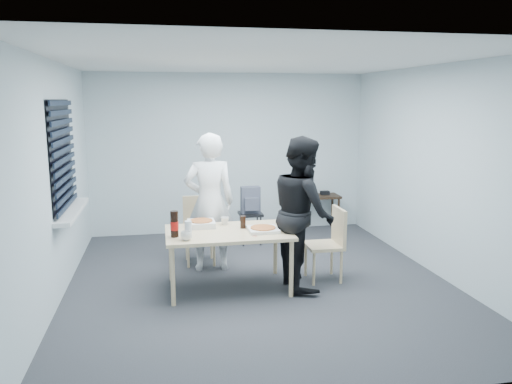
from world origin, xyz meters
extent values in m
plane|color=#2F2F34|center=(0.00, 0.00, 0.00)|extent=(5.00, 5.00, 0.00)
plane|color=white|center=(0.00, 0.00, 2.60)|extent=(5.00, 5.00, 0.00)
plane|color=silver|center=(0.00, 2.50, 1.30)|extent=(4.50, 0.00, 4.50)
plane|color=silver|center=(0.00, -2.50, 1.30)|extent=(4.50, 0.00, 4.50)
plane|color=silver|center=(-2.25, 0.00, 1.30)|extent=(0.00, 5.00, 5.00)
plane|color=silver|center=(2.25, 0.00, 1.30)|extent=(0.00, 5.00, 5.00)
plane|color=black|center=(-2.23, 0.40, 1.55)|extent=(0.00, 1.30, 1.30)
cube|color=black|center=(-2.21, 0.40, 1.55)|extent=(0.04, 1.30, 1.25)
cube|color=silver|center=(-2.16, 0.40, 0.89)|extent=(0.18, 1.42, 0.05)
cube|color=beige|center=(-0.39, -0.12, 0.67)|extent=(1.42, 0.90, 0.04)
cylinder|color=beige|center=(-1.04, -0.51, 0.33)|extent=(0.05, 0.05, 0.65)
cylinder|color=beige|center=(-1.04, 0.27, 0.33)|extent=(0.05, 0.05, 0.65)
cylinder|color=beige|center=(0.26, -0.51, 0.33)|extent=(0.05, 0.05, 0.65)
cylinder|color=beige|center=(0.26, 0.27, 0.33)|extent=(0.05, 0.05, 0.65)
cube|color=beige|center=(-0.64, 0.87, 0.43)|extent=(0.42, 0.42, 0.04)
cube|color=beige|center=(-0.64, 1.06, 0.67)|extent=(0.42, 0.04, 0.44)
cylinder|color=beige|center=(-0.81, 0.70, 0.21)|extent=(0.03, 0.03, 0.41)
cylinder|color=beige|center=(-0.81, 1.04, 0.21)|extent=(0.03, 0.03, 0.41)
cylinder|color=beige|center=(-0.47, 0.70, 0.21)|extent=(0.03, 0.03, 0.41)
cylinder|color=beige|center=(-0.47, 1.04, 0.21)|extent=(0.03, 0.03, 0.41)
cube|color=beige|center=(0.78, -0.05, 0.43)|extent=(0.42, 0.42, 0.04)
cube|color=beige|center=(0.97, -0.05, 0.67)|extent=(0.04, 0.42, 0.44)
cylinder|color=beige|center=(0.61, -0.22, 0.21)|extent=(0.03, 0.03, 0.41)
cylinder|color=beige|center=(0.61, 0.12, 0.21)|extent=(0.03, 0.03, 0.41)
cylinder|color=beige|center=(0.95, -0.22, 0.21)|extent=(0.03, 0.03, 0.41)
cylinder|color=beige|center=(0.95, 0.12, 0.21)|extent=(0.03, 0.03, 0.41)
imported|color=white|center=(-0.53, 0.61, 0.89)|extent=(0.65, 0.42, 1.77)
imported|color=black|center=(0.48, -0.17, 0.89)|extent=(0.47, 0.86, 1.77)
cube|color=#342116|center=(1.38, 2.28, 0.57)|extent=(0.89, 0.39, 0.04)
cylinder|color=#342116|center=(0.97, 2.12, 0.28)|extent=(0.04, 0.04, 0.55)
cylinder|color=#342116|center=(0.97, 2.44, 0.28)|extent=(0.04, 0.04, 0.55)
cylinder|color=#342116|center=(1.78, 2.12, 0.28)|extent=(0.04, 0.04, 0.55)
cylinder|color=#342116|center=(1.78, 2.44, 0.28)|extent=(0.04, 0.04, 0.55)
cube|color=black|center=(0.20, 1.67, 0.46)|extent=(0.35, 0.35, 0.04)
cylinder|color=black|center=(0.06, 1.53, 0.22)|extent=(0.04, 0.04, 0.44)
cylinder|color=black|center=(0.06, 1.80, 0.22)|extent=(0.04, 0.04, 0.44)
cylinder|color=black|center=(0.33, 1.53, 0.22)|extent=(0.04, 0.04, 0.44)
cylinder|color=black|center=(0.33, 1.80, 0.22)|extent=(0.04, 0.04, 0.44)
cube|color=slate|center=(0.20, 1.67, 0.68)|extent=(0.29, 0.15, 0.40)
cube|color=slate|center=(0.20, 1.56, 0.64)|extent=(0.21, 0.06, 0.19)
cube|color=white|center=(-0.67, 0.14, 0.71)|extent=(0.32, 0.32, 0.03)
cube|color=white|center=(-0.67, 0.14, 0.74)|extent=(0.32, 0.32, 0.03)
cylinder|color=#CC7F38|center=(-0.67, 0.14, 0.76)|extent=(0.27, 0.27, 0.01)
cube|color=white|center=(0.00, -0.20, 0.71)|extent=(0.34, 0.34, 0.04)
cylinder|color=#CC7F38|center=(0.00, -0.20, 0.73)|extent=(0.29, 0.29, 0.01)
imported|color=silver|center=(-0.88, -0.41, 0.74)|extent=(0.17, 0.17, 0.10)
imported|color=silver|center=(-0.39, 0.18, 0.74)|extent=(0.10, 0.10, 0.09)
cylinder|color=black|center=(-0.20, -0.02, 0.76)|extent=(0.08, 0.08, 0.15)
cylinder|color=black|center=(-1.00, -0.25, 0.83)|extent=(0.09, 0.09, 0.29)
cylinder|color=red|center=(-1.00, -0.25, 0.82)|extent=(0.09, 0.09, 0.10)
cylinder|color=silver|center=(-0.85, -0.32, 0.78)|extent=(0.08, 0.08, 0.19)
torus|color=red|center=(-0.13, -0.40, 0.69)|extent=(0.07, 0.07, 0.00)
cube|color=white|center=(1.23, 2.28, 0.59)|extent=(0.23, 0.31, 0.00)
cube|color=black|center=(1.60, 2.31, 0.62)|extent=(0.17, 0.15, 0.06)
camera|label=1|loc=(-1.13, -5.61, 2.16)|focal=35.00mm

